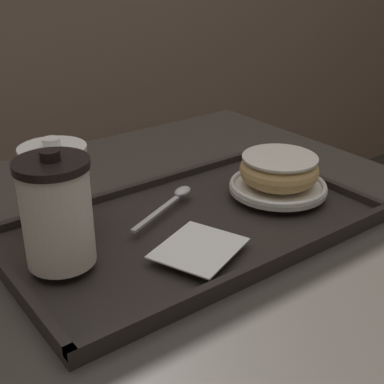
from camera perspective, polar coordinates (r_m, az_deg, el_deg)
The scene contains 8 objects.
cafe_table at distance 0.92m, azimuth 0.09°, elevation -13.48°, with size 0.86×0.85×0.74m.
serving_tray at distance 0.79m, azimuth 0.00°, elevation -3.73°, with size 0.54×0.31×0.02m.
napkin_paper at distance 0.70m, azimuth 0.74°, elevation -5.99°, with size 0.14×0.13×0.00m.
coffee_cup_front at distance 0.66m, azimuth -14.23°, elevation -2.06°, with size 0.09×0.09×0.15m.
coffee_cup_rear at distance 0.76m, azimuth -14.26°, elevation 0.68°, with size 0.09×0.09×0.13m.
plate_with_chocolate_donut at distance 0.87m, azimuth 9.15°, elevation 0.64°, with size 0.16×0.16×0.01m.
donut_chocolate_glazed at distance 0.86m, azimuth 9.28°, elevation 2.41°, with size 0.13×0.13×0.04m.
spoon at distance 0.83m, azimuth -1.85°, elevation -0.62°, with size 0.15×0.08×0.01m.
Camera 1 is at (-0.43, -0.57, 1.13)m, focal length 50.00 mm.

